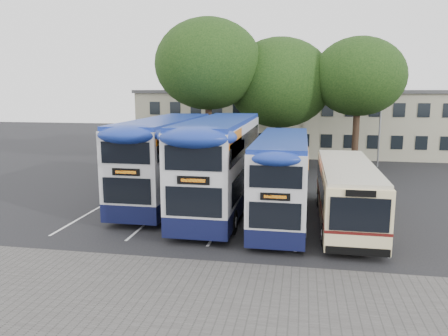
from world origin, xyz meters
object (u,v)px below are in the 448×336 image
Objects in this scene: bus_dd_left at (166,156)px; tree_right at (359,77)px; tree_mid at (280,83)px; bus_dd_mid at (221,160)px; lamp_post at (381,104)px; tree_left at (208,64)px; bus_dd_right at (282,175)px; bus_single at (346,190)px.

tree_right is at bearing 44.14° from bus_dd_left.
bus_dd_mid is at bearing -99.22° from tree_mid.
tree_mid reaches higher than lamp_post.
tree_left reaches higher than lamp_post.
bus_dd_right is (-7.03, -16.24, -2.85)m from lamp_post.
tree_left reaches higher than bus_dd_mid.
bus_dd_left is 1.15× the size of bus_dd_right.
tree_left is 1.14× the size of tree_right.
bus_dd_left is at bearing -92.09° from tree_left.
tree_left is 11.22m from bus_dd_left.
bus_dd_mid is 1.17× the size of bus_dd_right.
bus_dd_mid is (3.05, -11.11, -5.49)m from tree_left.
bus_dd_left is at bearing -135.05° from lamp_post.
bus_dd_left is (-0.36, -9.75, -5.55)m from tree_left.
bus_dd_mid is (-2.20, -13.53, -4.12)m from tree_mid.
tree_left is 15.06m from bus_dd_right.
lamp_post is at bearing 10.19° from tree_mid.
bus_dd_mid is at bearing 158.57° from bus_dd_right.
lamp_post is at bearing 16.25° from tree_left.
tree_mid is at bearing 24.81° from tree_left.
bus_dd_left is (-13.64, -13.62, -2.52)m from lamp_post.
lamp_post is 0.81× the size of bus_dd_left.
lamp_post is at bearing 44.95° from bus_dd_left.
tree_left reaches higher than bus_dd_right.
bus_dd_left reaches higher than bus_single.
tree_right is 0.88× the size of bus_dd_mid.
bus_single is at bearing -74.77° from tree_mid.
lamp_post reaches higher than bus_dd_mid.
tree_right is 0.91× the size of bus_dd_left.
tree_left is 11.28m from tree_right.
bus_dd_mid is at bearing -74.66° from tree_left.
lamp_post reaches higher than bus_dd_left.
tree_mid is 1.07× the size of bus_single.
bus_dd_mid reaches higher than bus_dd_left.
lamp_post is 3.87m from tree_right.
tree_left is (-13.29, -3.87, 3.03)m from lamp_post.
tree_left is 1.04× the size of bus_dd_left.
tree_right reaches higher than bus_dd_left.
bus_dd_right is (6.26, -12.37, -5.88)m from tree_left.
tree_left is 1.12× the size of tree_mid.
tree_left is 1.19× the size of bus_dd_right.
tree_mid is 1.06× the size of bus_dd_right.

